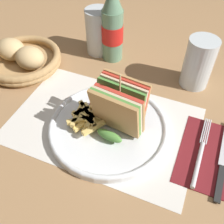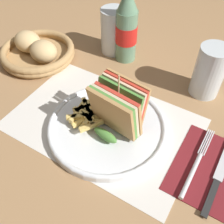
# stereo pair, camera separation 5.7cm
# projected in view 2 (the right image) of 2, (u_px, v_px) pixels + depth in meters

# --- Properties ---
(ground_plane) EXTENTS (4.00, 4.00, 0.00)m
(ground_plane) POSITION_uv_depth(u_px,v_px,m) (121.00, 132.00, 0.58)
(ground_plane) COLOR #9E754C
(placemat) EXTENTS (0.42, 0.27, 0.00)m
(placemat) POSITION_uv_depth(u_px,v_px,m) (104.00, 123.00, 0.60)
(placemat) COLOR silver
(placemat) RESTS_ON ground_plane
(plate_main) EXTENTS (0.26, 0.26, 0.02)m
(plate_main) POSITION_uv_depth(u_px,v_px,m) (107.00, 127.00, 0.58)
(plate_main) COLOR white
(plate_main) RESTS_ON ground_plane
(club_sandwich) EXTENTS (0.11, 0.10, 0.14)m
(club_sandwich) POSITION_uv_depth(u_px,v_px,m) (118.00, 109.00, 0.53)
(club_sandwich) COLOR tan
(club_sandwich) RESTS_ON plate_main
(fries_pile) EXTENTS (0.08, 0.10, 0.02)m
(fries_pile) POSITION_uv_depth(u_px,v_px,m) (87.00, 115.00, 0.57)
(fries_pile) COLOR #E5C166
(fries_pile) RESTS_ON plate_main
(ketchup_blob) EXTENTS (0.04, 0.03, 0.01)m
(ketchup_blob) POSITION_uv_depth(u_px,v_px,m) (100.00, 104.00, 0.60)
(ketchup_blob) COLOR maroon
(ketchup_blob) RESTS_ON plate_main
(napkin) EXTENTS (0.13, 0.18, 0.00)m
(napkin) POSITION_uv_depth(u_px,v_px,m) (208.00, 168.00, 0.52)
(napkin) COLOR maroon
(napkin) RESTS_ON ground_plane
(fork) EXTENTS (0.02, 0.18, 0.01)m
(fork) POSITION_uv_depth(u_px,v_px,m) (195.00, 168.00, 0.51)
(fork) COLOR silver
(fork) RESTS_ON napkin
(knife) EXTENTS (0.02, 0.20, 0.00)m
(knife) POSITION_uv_depth(u_px,v_px,m) (220.00, 173.00, 0.51)
(knife) COLOR black
(knife) RESTS_ON napkin
(coke_bottle_near) EXTENTS (0.06, 0.06, 0.23)m
(coke_bottle_near) POSITION_uv_depth(u_px,v_px,m) (127.00, 27.00, 0.69)
(coke_bottle_near) COLOR slate
(coke_bottle_near) RESTS_ON ground_plane
(glass_near) EXTENTS (0.07, 0.07, 0.13)m
(glass_near) POSITION_uv_depth(u_px,v_px,m) (208.00, 74.00, 0.63)
(glass_near) COLOR silver
(glass_near) RESTS_ON ground_plane
(glass_far) EXTENTS (0.07, 0.07, 0.13)m
(glass_far) POSITION_uv_depth(u_px,v_px,m) (114.00, 34.00, 0.75)
(glass_far) COLOR silver
(glass_far) RESTS_ON ground_plane
(bread_basket) EXTENTS (0.21, 0.21, 0.07)m
(bread_basket) POSITION_uv_depth(u_px,v_px,m) (37.00, 51.00, 0.75)
(bread_basket) COLOR #AD8451
(bread_basket) RESTS_ON ground_plane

